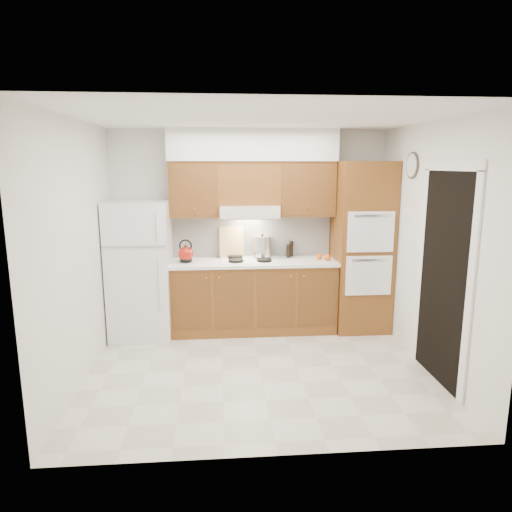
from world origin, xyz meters
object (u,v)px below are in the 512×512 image
Objects in this scene: fridge at (141,270)px; stock_pot at (262,246)px; kettle at (186,254)px; oven_cabinet at (361,247)px.

fridge is 1.59m from stock_pot.
fridge is at bearing -163.11° from kettle.
kettle is at bearing -179.76° from oven_cabinet.
oven_cabinet is 8.50× the size of stock_pot.
stock_pot is at bearing 24.79° from kettle.
oven_cabinet is 1.30m from stock_pot.
fridge is 0.60m from kettle.
oven_cabinet reaches higher than kettle.
stock_pot is at bearing 7.62° from fridge.
oven_cabinet is at bearing 0.70° from fridge.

